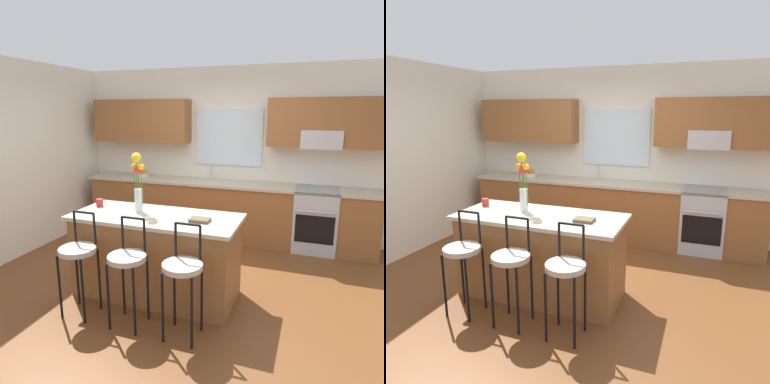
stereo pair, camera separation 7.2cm
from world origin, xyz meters
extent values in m
plane|color=brown|center=(0.00, 0.00, 0.00)|extent=(14.00, 14.00, 0.00)
cube|color=silver|center=(-2.56, 0.30, 1.35)|extent=(0.12, 4.60, 2.70)
cube|color=silver|center=(0.00, 2.06, 1.35)|extent=(5.60, 0.12, 2.70)
cube|color=brown|center=(-1.47, 1.83, 1.85)|extent=(1.66, 0.34, 0.70)
cube|color=brown|center=(1.47, 1.83, 1.85)|extent=(1.66, 0.34, 0.70)
cube|color=silver|center=(0.00, 1.99, 1.60)|extent=(1.08, 0.03, 0.90)
cube|color=#B7BABC|center=(1.40, 1.80, 1.62)|extent=(0.56, 0.36, 0.26)
cube|color=brown|center=(0.00, 1.70, 0.44)|extent=(4.50, 0.60, 0.88)
cube|color=#BCAD93|center=(0.00, 1.70, 0.90)|extent=(4.56, 0.64, 0.04)
cube|color=#B7BABC|center=(-0.25, 1.70, 0.85)|extent=(0.54, 0.38, 0.11)
cylinder|color=#B7BABC|center=(-0.25, 1.86, 1.03)|extent=(0.02, 0.02, 0.22)
cylinder|color=#B7BABC|center=(-0.25, 1.80, 1.14)|extent=(0.02, 0.12, 0.02)
cube|color=#B7BABC|center=(1.40, 1.68, 0.46)|extent=(0.60, 0.60, 0.92)
cube|color=black|center=(1.40, 1.38, 0.40)|extent=(0.52, 0.02, 0.40)
cylinder|color=#B7BABC|center=(1.40, 1.35, 0.66)|extent=(0.50, 0.02, 0.02)
cube|color=brown|center=(-0.22, -0.30, 0.44)|extent=(1.74, 0.71, 0.88)
cube|color=#BCAD93|center=(-0.22, -0.30, 0.90)|extent=(1.82, 0.79, 0.04)
cylinder|color=black|center=(-0.91, -1.05, 0.33)|extent=(0.02, 0.02, 0.66)
cylinder|color=black|center=(-0.64, -1.05, 0.33)|extent=(0.02, 0.02, 0.66)
cylinder|color=black|center=(-0.91, -0.78, 0.33)|extent=(0.02, 0.02, 0.66)
cylinder|color=black|center=(-0.64, -0.78, 0.33)|extent=(0.02, 0.02, 0.66)
cylinder|color=#B2ADA3|center=(-0.77, -0.92, 0.69)|extent=(0.36, 0.36, 0.05)
cylinder|color=black|center=(-0.89, -0.78, 0.87)|extent=(0.02, 0.02, 0.32)
cylinder|color=black|center=(-0.66, -0.78, 0.87)|extent=(0.02, 0.02, 0.32)
cylinder|color=black|center=(-0.77, -0.78, 1.03)|extent=(0.23, 0.02, 0.02)
cylinder|color=black|center=(-0.36, -1.05, 0.33)|extent=(0.02, 0.02, 0.66)
cylinder|color=black|center=(-0.09, -1.05, 0.33)|extent=(0.02, 0.02, 0.66)
cylinder|color=black|center=(-0.36, -0.78, 0.33)|extent=(0.02, 0.02, 0.66)
cylinder|color=black|center=(-0.09, -0.78, 0.33)|extent=(0.02, 0.02, 0.66)
cylinder|color=#B2ADA3|center=(-0.22, -0.92, 0.69)|extent=(0.36, 0.36, 0.05)
cylinder|color=black|center=(-0.34, -0.78, 0.87)|extent=(0.02, 0.02, 0.32)
cylinder|color=black|center=(-0.11, -0.78, 0.87)|extent=(0.02, 0.02, 0.32)
cylinder|color=black|center=(-0.22, -0.78, 1.03)|extent=(0.23, 0.02, 0.02)
cylinder|color=black|center=(0.19, -1.05, 0.33)|extent=(0.02, 0.02, 0.66)
cylinder|color=black|center=(0.46, -1.05, 0.33)|extent=(0.02, 0.02, 0.66)
cylinder|color=black|center=(0.19, -0.78, 0.33)|extent=(0.02, 0.02, 0.66)
cylinder|color=black|center=(0.46, -0.78, 0.33)|extent=(0.02, 0.02, 0.66)
cylinder|color=#B2ADA3|center=(0.33, -0.92, 0.69)|extent=(0.36, 0.36, 0.05)
cylinder|color=black|center=(0.21, -0.78, 0.87)|extent=(0.02, 0.02, 0.32)
cylinder|color=black|center=(0.44, -0.78, 0.87)|extent=(0.02, 0.02, 0.32)
cylinder|color=black|center=(0.33, -0.78, 1.03)|extent=(0.23, 0.02, 0.02)
cylinder|color=silver|center=(-0.45, -0.25, 1.05)|extent=(0.09, 0.09, 0.26)
cylinder|color=#3D722D|center=(-0.40, -0.25, 1.21)|extent=(0.01, 0.01, 0.43)
sphere|color=yellow|center=(-0.40, -0.25, 1.43)|extent=(0.07, 0.07, 0.07)
cylinder|color=#3D722D|center=(-0.45, -0.22, 1.20)|extent=(0.01, 0.01, 0.40)
sphere|color=red|center=(-0.45, -0.22, 1.39)|extent=(0.11, 0.11, 0.11)
cylinder|color=#3D722D|center=(-0.49, -0.25, 1.21)|extent=(0.01, 0.01, 0.42)
sphere|color=orange|center=(-0.49, -0.25, 1.42)|extent=(0.07, 0.07, 0.07)
cylinder|color=#3D722D|center=(-0.45, -0.27, 1.26)|extent=(0.01, 0.01, 0.53)
sphere|color=yellow|center=(-0.45, -0.27, 1.53)|extent=(0.11, 0.11, 0.11)
cylinder|color=#A52D28|center=(-0.99, -0.20, 0.97)|extent=(0.08, 0.08, 0.09)
cube|color=brown|center=(0.29, -0.34, 0.94)|extent=(0.20, 0.15, 0.03)
cylinder|color=silver|center=(-1.44, 1.70, 0.95)|extent=(0.24, 0.24, 0.06)
sphere|color=orange|center=(-1.38, 1.70, 1.01)|extent=(0.08, 0.08, 0.08)
sphere|color=orange|center=(-1.46, 1.75, 1.01)|extent=(0.08, 0.08, 0.08)
sphere|color=orange|center=(-1.44, 1.70, 1.04)|extent=(0.07, 0.07, 0.07)
camera|label=1|loc=(1.36, -3.54, 2.00)|focal=32.68mm
camera|label=2|loc=(1.43, -3.52, 2.00)|focal=32.68mm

